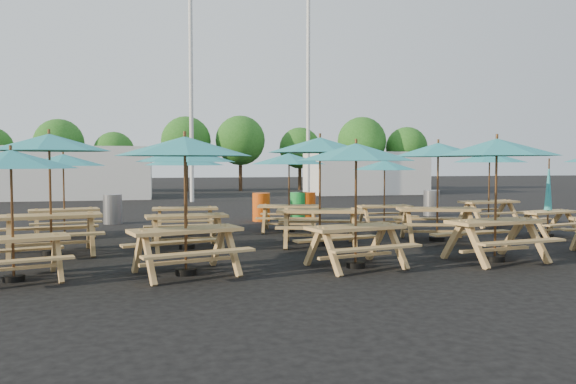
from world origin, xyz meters
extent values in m
plane|color=black|center=(0.00, 0.00, 0.00)|extent=(120.00, 120.00, 0.00)
cube|color=tan|center=(-5.94, -4.25, 0.70)|extent=(1.81, 1.11, 0.06)
cube|color=tan|center=(-5.77, -4.84, 0.42)|extent=(1.70, 0.70, 0.04)
cube|color=tan|center=(-6.12, -3.65, 0.42)|extent=(1.70, 0.70, 0.04)
cylinder|color=black|center=(-5.94, -4.25, 0.05)|extent=(0.34, 0.34, 0.09)
cylinder|color=brown|center=(-5.94, -4.25, 1.08)|extent=(0.04, 0.04, 2.17)
cone|color=teal|center=(-5.94, -4.25, 2.00)|extent=(2.61, 2.61, 0.30)
cube|color=tan|center=(-5.82, -1.62, 0.82)|extent=(2.12, 1.13, 0.07)
cube|color=tan|center=(-5.69, -2.34, 0.50)|extent=(2.02, 0.64, 0.04)
cube|color=tan|center=(-5.96, -0.89, 0.50)|extent=(2.02, 0.64, 0.04)
cylinder|color=black|center=(-5.82, -1.62, 0.06)|extent=(0.40, 0.40, 0.11)
cylinder|color=brown|center=(-5.82, -1.62, 1.28)|extent=(0.05, 0.05, 2.56)
cone|color=teal|center=(-5.82, -1.62, 2.36)|extent=(2.90, 2.90, 0.36)
cube|color=tan|center=(-6.03, 1.42, 0.70)|extent=(1.81, 1.04, 0.06)
cube|color=tan|center=(-5.88, 0.81, 0.43)|extent=(1.72, 0.62, 0.04)
cube|color=tan|center=(-6.17, 2.03, 0.43)|extent=(1.72, 0.62, 0.04)
cylinder|color=black|center=(-6.03, 1.42, 0.05)|extent=(0.34, 0.34, 0.09)
cylinder|color=brown|center=(-6.03, 1.42, 1.09)|extent=(0.04, 0.04, 2.18)
cone|color=teal|center=(-6.03, 1.42, 2.01)|extent=(2.54, 2.54, 0.30)
cube|color=tan|center=(-3.17, -4.34, 0.78)|extent=(2.02, 1.23, 0.06)
cube|color=tan|center=(-2.98, -5.00, 0.47)|extent=(1.89, 0.77, 0.04)
cube|color=tan|center=(-3.36, -3.67, 0.47)|extent=(1.89, 0.77, 0.04)
cylinder|color=black|center=(-3.17, -4.34, 0.05)|extent=(0.38, 0.38, 0.10)
cylinder|color=brown|center=(-3.17, -4.34, 1.21)|extent=(0.05, 0.05, 2.41)
cone|color=teal|center=(-3.17, -4.34, 2.22)|extent=(2.90, 2.90, 0.34)
cube|color=tan|center=(-3.01, -1.37, 0.74)|extent=(1.85, 0.86, 0.06)
cube|color=tan|center=(-2.95, -2.02, 0.45)|extent=(1.81, 0.41, 0.04)
cube|color=tan|center=(-3.07, -0.71, 0.45)|extent=(1.81, 0.41, 0.04)
cylinder|color=black|center=(-3.01, -1.37, 0.05)|extent=(0.36, 0.36, 0.10)
cylinder|color=brown|center=(-3.01, -1.37, 1.15)|extent=(0.04, 0.04, 2.30)
cone|color=teal|center=(-3.01, -1.37, 2.12)|extent=(2.42, 2.42, 0.32)
cube|color=tan|center=(-2.93, 1.17, 0.71)|extent=(1.73, 0.70, 0.06)
cube|color=tan|center=(-2.94, 0.54, 0.43)|extent=(1.72, 0.27, 0.04)
cube|color=tan|center=(-2.91, 1.80, 0.43)|extent=(1.72, 0.27, 0.04)
cylinder|color=black|center=(-2.93, 1.17, 0.05)|extent=(0.34, 0.34, 0.10)
cylinder|color=brown|center=(-2.93, 1.17, 1.10)|extent=(0.04, 0.04, 2.20)
cone|color=teal|center=(-2.93, 1.17, 2.02)|extent=(2.17, 2.17, 0.31)
cube|color=tan|center=(-0.07, -4.37, 0.75)|extent=(1.93, 1.10, 0.06)
cube|color=tan|center=(0.08, -5.02, 0.45)|extent=(1.82, 0.66, 0.04)
cube|color=tan|center=(-0.23, -3.72, 0.45)|extent=(1.82, 0.66, 0.04)
cylinder|color=black|center=(-0.07, -4.37, 0.05)|extent=(0.36, 0.36, 0.10)
cylinder|color=brown|center=(-0.07, -4.37, 1.16)|extent=(0.04, 0.04, 2.32)
cone|color=teal|center=(-0.07, -4.37, 2.14)|extent=(2.70, 2.70, 0.32)
cube|color=tan|center=(0.05, -1.59, 0.82)|extent=(2.13, 1.27, 0.07)
cube|color=tan|center=(-0.14, -2.29, 0.50)|extent=(2.00, 0.79, 0.04)
cube|color=tan|center=(0.24, -0.88, 0.50)|extent=(2.00, 0.79, 0.04)
cylinder|color=black|center=(0.05, -1.59, 0.06)|extent=(0.40, 0.40, 0.11)
cylinder|color=brown|center=(0.05, -1.59, 1.27)|extent=(0.05, 0.05, 2.55)
cone|color=teal|center=(0.05, -1.59, 2.35)|extent=(3.03, 3.03, 0.35)
cube|color=tan|center=(-0.04, 1.18, 0.72)|extent=(1.86, 1.13, 0.06)
cube|color=tan|center=(-0.22, 0.57, 0.43)|extent=(1.74, 0.72, 0.04)
cube|color=tan|center=(0.13, 1.80, 0.43)|extent=(1.74, 0.72, 0.04)
cylinder|color=black|center=(-0.04, 1.18, 0.05)|extent=(0.35, 0.35, 0.10)
cylinder|color=brown|center=(-0.04, 1.18, 1.11)|extent=(0.04, 0.04, 2.22)
cone|color=teal|center=(-0.04, 1.18, 2.05)|extent=(2.67, 2.67, 0.31)
cube|color=tan|center=(2.83, -4.36, 0.78)|extent=(1.99, 1.02, 0.06)
cube|color=tan|center=(2.93, -5.05, 0.48)|extent=(1.92, 0.55, 0.04)
cube|color=tan|center=(2.72, -3.67, 0.48)|extent=(1.92, 0.55, 0.04)
cylinder|color=black|center=(2.83, -4.36, 0.05)|extent=(0.38, 0.38, 0.11)
cylinder|color=brown|center=(2.83, -4.36, 1.22)|extent=(0.05, 0.05, 2.43)
cone|color=teal|center=(2.83, -4.36, 2.24)|extent=(2.69, 2.69, 0.34)
cube|color=tan|center=(3.11, -1.48, 0.79)|extent=(2.04, 1.18, 0.06)
cube|color=tan|center=(2.94, -2.16, 0.48)|extent=(1.93, 0.72, 0.04)
cube|color=tan|center=(3.28, -0.80, 0.48)|extent=(1.93, 0.72, 0.04)
cylinder|color=black|center=(3.11, -1.48, 0.05)|extent=(0.38, 0.38, 0.11)
cylinder|color=brown|center=(3.11, -1.48, 1.23)|extent=(0.05, 0.05, 2.45)
cone|color=teal|center=(3.11, -1.48, 2.26)|extent=(2.88, 2.88, 0.34)
cube|color=tan|center=(2.87, 1.29, 0.65)|extent=(1.61, 0.68, 0.05)
cube|color=tan|center=(2.84, 0.71, 0.40)|extent=(1.60, 0.29, 0.04)
cube|color=tan|center=(2.89, 1.87, 0.40)|extent=(1.60, 0.29, 0.04)
cylinder|color=black|center=(2.87, 1.29, 0.04)|extent=(0.32, 0.32, 0.09)
cylinder|color=brown|center=(2.87, 1.29, 1.02)|extent=(0.04, 0.04, 2.03)
cone|color=teal|center=(2.87, 1.29, 1.87)|extent=(2.05, 2.05, 0.28)
cube|color=tan|center=(6.22, -1.53, 0.66)|extent=(1.71, 0.99, 0.05)
cube|color=tan|center=(6.37, -2.10, 0.40)|extent=(1.61, 0.60, 0.04)
cube|color=tan|center=(6.08, -0.96, 0.40)|extent=(1.61, 0.60, 0.04)
cylinder|color=black|center=(6.22, -1.53, 0.04)|extent=(0.32, 0.32, 0.09)
cylinder|color=brown|center=(6.22, -1.53, 1.03)|extent=(0.04, 0.04, 2.05)
cone|color=teal|center=(6.22, -1.53, 1.38)|extent=(0.20, 0.20, 1.34)
cube|color=tan|center=(6.27, 1.22, 0.74)|extent=(1.87, 0.92, 0.06)
cube|color=tan|center=(6.35, 0.57, 0.45)|extent=(1.81, 0.48, 0.04)
cube|color=tan|center=(6.18, 1.87, 0.45)|extent=(1.81, 0.48, 0.04)
cylinder|color=black|center=(6.27, 1.22, 0.05)|extent=(0.36, 0.36, 0.10)
cylinder|color=brown|center=(6.27, 1.22, 1.14)|extent=(0.04, 0.04, 2.29)
cone|color=teal|center=(6.27, 1.22, 2.11)|extent=(2.49, 2.49, 0.32)
cylinder|color=gray|center=(-5.04, 4.41, 0.47)|extent=(0.58, 0.58, 0.93)
cylinder|color=#E2500D|center=(-0.30, 4.16, 0.47)|extent=(0.58, 0.58, 0.93)
cylinder|color=#1A9237|center=(1.00, 4.20, 0.47)|extent=(0.58, 0.58, 0.93)
cylinder|color=#E2500D|center=(1.29, 4.21, 0.47)|extent=(0.58, 0.58, 0.93)
cylinder|color=gray|center=(6.11, 4.60, 0.47)|extent=(0.58, 0.58, 0.93)
cylinder|color=silver|center=(-2.00, 14.00, 6.00)|extent=(0.20, 0.20, 12.00)
cylinder|color=silver|center=(4.50, 16.00, 6.00)|extent=(0.20, 0.20, 12.00)
cube|color=silver|center=(-8.00, 18.00, 1.40)|extent=(8.00, 4.00, 2.80)
cube|color=silver|center=(9.00, 19.00, 1.30)|extent=(7.00, 4.00, 2.60)
cylinder|color=#382314|center=(-9.74, 23.90, 1.07)|extent=(0.24, 0.24, 2.14)
sphere|color=#1E5919|center=(-9.74, 23.90, 3.16)|extent=(3.11, 3.11, 3.11)
cylinder|color=#382314|center=(-6.39, 23.65, 0.89)|extent=(0.24, 0.24, 1.78)
sphere|color=#1E5919|center=(-6.39, 23.65, 2.63)|extent=(2.59, 2.59, 2.59)
cylinder|color=#382314|center=(-1.75, 24.72, 1.16)|extent=(0.24, 0.24, 2.31)
sphere|color=#1E5919|center=(-1.75, 24.72, 3.41)|extent=(3.36, 3.36, 3.36)
cylinder|color=#382314|center=(1.90, 24.26, 1.17)|extent=(0.24, 0.24, 2.35)
sphere|color=#1E5919|center=(1.90, 24.26, 3.47)|extent=(3.41, 3.41, 3.41)
cylinder|color=#382314|center=(6.22, 24.67, 1.01)|extent=(0.24, 0.24, 2.02)
sphere|color=#1E5919|center=(6.22, 24.67, 2.98)|extent=(2.94, 2.94, 2.94)
cylinder|color=#382314|center=(10.23, 22.90, 1.16)|extent=(0.24, 0.24, 2.32)
sphere|color=#1E5919|center=(10.23, 22.90, 3.43)|extent=(3.38, 3.38, 3.38)
cylinder|color=#382314|center=(13.63, 22.92, 1.02)|extent=(0.24, 0.24, 2.03)
sphere|color=#1E5919|center=(13.63, 22.92, 3.00)|extent=(2.95, 2.95, 2.95)
camera|label=1|loc=(-3.61, -14.12, 1.94)|focal=35.00mm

